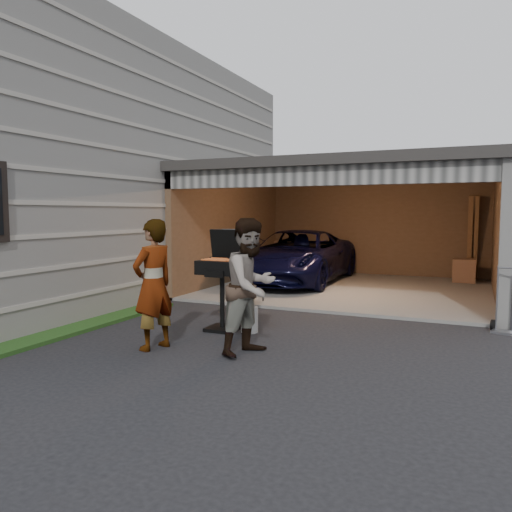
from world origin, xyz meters
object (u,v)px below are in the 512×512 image
at_px(woman, 153,285).
at_px(bbq_grill, 223,271).
at_px(man, 251,286).
at_px(propane_tank, 249,320).
at_px(hand_truck, 505,320).
at_px(minivan, 297,258).

bearing_deg(woman, bbq_grill, -179.43).
height_order(man, bbq_grill, man).
bearing_deg(propane_tank, hand_truck, 23.47).
height_order(man, propane_tank, man).
bearing_deg(woman, propane_tank, 165.11).
bearing_deg(minivan, woman, -88.51).
height_order(minivan, propane_tank, minivan).
distance_m(minivan, propane_tank, 5.38).
relative_size(woman, bbq_grill, 1.12).
bearing_deg(propane_tank, woman, -119.75).
relative_size(man, propane_tank, 4.50).
distance_m(minivan, woman, 6.65).
height_order(minivan, woman, woman).
xyz_separation_m(bbq_grill, hand_truck, (4.07, 1.59, -0.75)).
bearing_deg(propane_tank, minivan, 101.54).
bearing_deg(hand_truck, man, -123.65).
relative_size(woman, hand_truck, 1.72).
height_order(bbq_grill, propane_tank, bbq_grill).
relative_size(man, bbq_grill, 1.13).
xyz_separation_m(minivan, bbq_grill, (0.63, -5.27, 0.28)).
xyz_separation_m(woman, bbq_grill, (0.35, 1.37, 0.06)).
bearing_deg(man, bbq_grill, 60.36).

